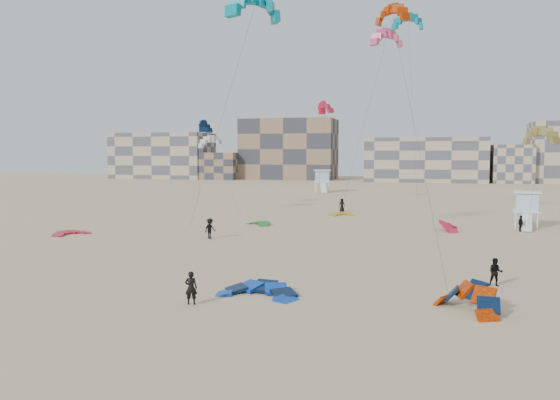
% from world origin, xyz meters
% --- Properties ---
extents(ground, '(320.00, 320.00, 0.00)m').
position_xyz_m(ground, '(0.00, 0.00, 0.00)').
color(ground, tan).
rests_on(ground, ground).
extents(kite_ground_blue, '(4.64, 4.85, 2.01)m').
position_xyz_m(kite_ground_blue, '(2.09, 1.50, 0.00)').
color(kite_ground_blue, blue).
rests_on(kite_ground_blue, ground).
extents(kite_ground_orange, '(5.00, 5.00, 3.60)m').
position_xyz_m(kite_ground_orange, '(12.95, 1.27, 0.00)').
color(kite_ground_orange, '#FF3C00').
rests_on(kite_ground_orange, ground).
extents(kite_ground_red, '(4.62, 4.52, 0.96)m').
position_xyz_m(kite_ground_red, '(-22.01, 18.15, 0.00)').
color(kite_ground_red, red).
rests_on(kite_ground_red, ground).
extents(kite_ground_green, '(4.20, 4.23, 1.16)m').
position_xyz_m(kite_ground_green, '(-6.78, 29.66, 0.00)').
color(kite_ground_green, '#1D7F23').
rests_on(kite_ground_green, ground).
extents(kite_ground_red_far, '(3.54, 3.37, 3.03)m').
position_xyz_m(kite_ground_red_far, '(13.11, 30.45, 0.00)').
color(kite_ground_red_far, red).
rests_on(kite_ground_red_far, ground).
extents(kite_ground_yellow, '(4.43, 4.47, 1.09)m').
position_xyz_m(kite_ground_yellow, '(0.55, 41.22, 0.00)').
color(kite_ground_yellow, '#C49A08').
rests_on(kite_ground_yellow, ground).
extents(kitesurfer_main, '(0.72, 0.56, 1.74)m').
position_xyz_m(kitesurfer_main, '(-0.68, -1.17, 0.87)').
color(kitesurfer_main, black).
rests_on(kitesurfer_main, ground).
extents(kitesurfer_b, '(0.87, 0.71, 1.66)m').
position_xyz_m(kitesurfer_b, '(14.87, 7.06, 0.83)').
color(kitesurfer_b, black).
rests_on(kitesurfer_b, ground).
extents(kitesurfer_c, '(1.12, 1.38, 1.86)m').
position_xyz_m(kitesurfer_c, '(-8.17, 19.36, 0.93)').
color(kitesurfer_c, black).
rests_on(kitesurfer_c, ground).
extents(kitesurfer_d, '(0.63, 1.02, 1.62)m').
position_xyz_m(kitesurfer_d, '(19.92, 31.66, 0.81)').
color(kitesurfer_d, black).
rests_on(kitesurfer_d, ground).
extents(kitesurfer_e, '(0.89, 0.60, 1.76)m').
position_xyz_m(kitesurfer_e, '(-0.12, 45.55, 0.88)').
color(kitesurfer_e, black).
rests_on(kitesurfer_e, ground).
extents(kite_fly_teal_a, '(10.72, 6.78, 19.82)m').
position_xyz_m(kite_fly_teal_a, '(-2.82, 16.23, 19.38)').
color(kite_fly_teal_a, '#019FAE').
rests_on(kite_fly_teal_a, ground).
extents(kite_fly_orange, '(7.46, 32.70, 22.07)m').
position_xyz_m(kite_fly_orange, '(7.01, 31.47, 21.76)').
color(kite_fly_orange, '#FF3C00').
rests_on(kite_fly_orange, ground).
extents(kite_fly_grey, '(8.83, 9.90, 9.18)m').
position_xyz_m(kite_fly_grey, '(-16.22, 39.43, 9.05)').
color(kite_fly_grey, silver).
rests_on(kite_fly_grey, ground).
extents(kite_fly_pink, '(8.97, 10.27, 21.71)m').
position_xyz_m(kite_fly_pink, '(5.79, 40.97, 21.31)').
color(kite_fly_pink, '#DB4B80').
rests_on(kite_fly_pink, ground).
extents(kite_fly_olive, '(4.72, 6.75, 9.57)m').
position_xyz_m(kite_fly_olive, '(21.67, 33.14, 9.32)').
color(kite_fly_olive, olive).
rests_on(kite_fly_olive, ground).
extents(kite_fly_navy, '(3.40, 4.10, 11.49)m').
position_xyz_m(kite_fly_navy, '(-19.11, 44.36, 11.32)').
color(kite_fly_navy, '#051B3B').
rests_on(kite_fly_navy, ground).
extents(kite_fly_teal_b, '(5.36, 5.14, 27.48)m').
position_xyz_m(kite_fly_teal_b, '(7.52, 58.89, 27.16)').
color(kite_fly_teal_b, '#019FAE').
rests_on(kite_fly_teal_b, ground).
extents(kite_fly_red, '(5.20, 5.44, 15.19)m').
position_xyz_m(kite_fly_red, '(-4.59, 57.01, 14.61)').
color(kite_fly_red, red).
rests_on(kite_fly_red, ground).
extents(lifeguard_tower_near, '(3.05, 5.41, 3.82)m').
position_xyz_m(lifeguard_tower_near, '(20.93, 34.83, 1.89)').
color(lifeguard_tower_near, white).
rests_on(lifeguard_tower_near, ground).
extents(lifeguard_tower_far, '(3.96, 6.58, 4.49)m').
position_xyz_m(lifeguard_tower_far, '(-9.64, 81.15, 2.22)').
color(lifeguard_tower_far, white).
rests_on(lifeguard_tower_far, ground).
extents(condo_west_a, '(30.00, 15.00, 14.00)m').
position_xyz_m(condo_west_a, '(-70.00, 130.00, 7.00)').
color(condo_west_a, tan).
rests_on(condo_west_a, ground).
extents(condo_west_b, '(28.00, 14.00, 18.00)m').
position_xyz_m(condo_west_b, '(-30.00, 134.00, 9.00)').
color(condo_west_b, '#866851').
rests_on(condo_west_b, ground).
extents(condo_mid, '(32.00, 16.00, 12.00)m').
position_xyz_m(condo_mid, '(10.00, 130.00, 6.00)').
color(condo_mid, tan).
rests_on(condo_mid, ground).
extents(condo_fill_left, '(12.00, 10.00, 8.00)m').
position_xyz_m(condo_fill_left, '(-50.00, 128.00, 4.00)').
color(condo_fill_left, '#866851').
rests_on(condo_fill_left, ground).
extents(condo_fill_right, '(10.00, 10.00, 10.00)m').
position_xyz_m(condo_fill_right, '(32.00, 128.00, 5.00)').
color(condo_fill_right, tan).
rests_on(condo_fill_right, ground).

